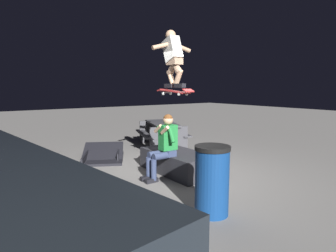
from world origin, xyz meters
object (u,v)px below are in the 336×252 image
object	(u,v)px
skater_airborne	(173,56)
person_sitting_on_ledge	(164,144)
ledge_box_main	(177,162)
skateboard	(175,91)
kicker_ramp	(103,157)
picnic_table_back	(162,131)
trash_bin	(212,180)

from	to	relation	value
skater_airborne	person_sitting_on_ledge	bearing A→B (deg)	94.55
ledge_box_main	skater_airborne	distance (m)	2.21
skateboard	kicker_ramp	bearing A→B (deg)	16.89
ledge_box_main	kicker_ramp	bearing A→B (deg)	24.64
skateboard	kicker_ramp	world-z (taller)	skateboard
ledge_box_main	skater_airborne	size ratio (longest dim) A/B	1.54
kicker_ramp	picnic_table_back	distance (m)	2.22
person_sitting_on_ledge	kicker_ramp	size ratio (longest dim) A/B	0.80
skater_airborne	trash_bin	bearing A→B (deg)	160.91
kicker_ramp	picnic_table_back	bearing A→B (deg)	-77.24
ledge_box_main	person_sitting_on_ledge	distance (m)	0.69
picnic_table_back	skateboard	bearing A→B (deg)	150.65
picnic_table_back	ledge_box_main	bearing A→B (deg)	152.77
ledge_box_main	trash_bin	distance (m)	2.13
person_sitting_on_ledge	skateboard	xyz separation A→B (m)	(-0.04, -0.23, 1.02)
ledge_box_main	trash_bin	bearing A→B (deg)	156.34
ledge_box_main	kicker_ramp	size ratio (longest dim) A/B	1.08
trash_bin	skater_airborne	bearing A→B (deg)	-19.09
kicker_ramp	person_sitting_on_ledge	bearing A→B (deg)	-168.80
skater_airborne	kicker_ramp	bearing A→B (deg)	17.38
person_sitting_on_ledge	trash_bin	world-z (taller)	person_sitting_on_ledge
ledge_box_main	picnic_table_back	distance (m)	2.73
skateboard	picnic_table_back	xyz separation A→B (m)	(2.63, -1.48, -1.23)
ledge_box_main	kicker_ramp	xyz separation A→B (m)	(1.93, 0.89, -0.15)
skateboard	picnic_table_back	distance (m)	3.26
ledge_box_main	skateboard	xyz separation A→B (m)	(-0.21, 0.23, 1.51)
person_sitting_on_ledge	skater_airborne	world-z (taller)	skater_airborne
trash_bin	skateboard	bearing A→B (deg)	-19.60
skateboard	kicker_ramp	xyz separation A→B (m)	(2.14, 0.65, -1.66)
kicker_ramp	skateboard	bearing A→B (deg)	-163.11
person_sitting_on_ledge	picnic_table_back	distance (m)	3.11
picnic_table_back	trash_bin	world-z (taller)	trash_bin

